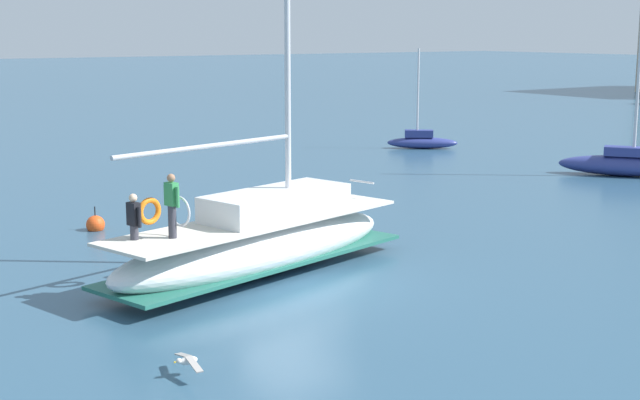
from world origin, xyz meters
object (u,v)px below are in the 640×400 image
moored_catamaran (624,162)px  moored_cutter_left (422,141)px  mooring_buoy (95,225)px  main_sailboat (260,240)px  seagull (188,360)px

moored_catamaran → moored_cutter_left: size_ratio=1.77×
moored_cutter_left → mooring_buoy: 24.56m
moored_cutter_left → main_sailboat: bearing=-49.4°
moored_cutter_left → mooring_buoy: size_ratio=6.05×
moored_catamaran → moored_cutter_left: (-12.44, -1.28, -0.18)m
seagull → mooring_buoy: mooring_buoy is taller
main_sailboat → moored_cutter_left: (-17.68, 20.63, -0.46)m
moored_catamaran → seagull: bearing=-67.9°
seagull → mooring_buoy: 13.60m
main_sailboat → moored_catamaran: (-5.24, 21.90, -0.27)m
mooring_buoy → main_sailboat: bearing=13.1°
moored_catamaran → seagull: (10.88, -26.75, -0.32)m
main_sailboat → moored_cutter_left: 27.17m
seagull → moored_cutter_left: bearing=132.5°
main_sailboat → moored_catamaran: bearing=103.5°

